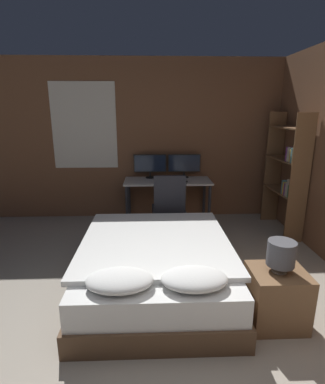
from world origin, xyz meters
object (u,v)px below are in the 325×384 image
object	(u,v)px
bedside_lamp	(281,254)
keyboard	(168,182)
bookshelf	(289,170)
monitor_left	(150,164)
bed	(156,266)
nightstand	(276,297)
office_chair	(169,214)
monitor_right	(184,164)
desk	(168,186)
computer_mouse	(186,182)

from	to	relation	value
bedside_lamp	keyboard	size ratio (longest dim) A/B	0.75
bookshelf	monitor_left	bearing A→B (deg)	160.37
bed	nightstand	world-z (taller)	bed
bed	office_chair	distance (m)	1.26
monitor_right	keyboard	distance (m)	0.53
bed	monitor_right	distance (m)	2.37
office_chair	keyboard	bearing A→B (deg)	87.62
bed	keyboard	bearing A→B (deg)	82.60
desk	keyboard	bearing A→B (deg)	-90.00
monitor_right	bookshelf	distance (m)	1.66
desk	monitor_left	xyz separation A→B (m)	(-0.29, 0.19, 0.33)
monitor_right	office_chair	distance (m)	1.16
bed	office_chair	xyz separation A→B (m)	(0.21, 1.23, 0.14)
computer_mouse	bookshelf	size ratio (longest dim) A/B	0.04
bedside_lamp	monitor_right	xyz separation A→B (m)	(-0.53, 2.77, 0.28)
office_chair	monitor_right	bearing A→B (deg)	71.83
computer_mouse	bed	bearing A→B (deg)	-105.81
office_chair	desk	bearing A→B (deg)	88.21
bed	computer_mouse	distance (m)	1.95
computer_mouse	bookshelf	bearing A→B (deg)	-13.22
desk	office_chair	size ratio (longest dim) A/B	1.42
nightstand	monitor_right	distance (m)	2.91
nightstand	bookshelf	bearing A→B (deg)	64.92
computer_mouse	bedside_lamp	bearing A→B (deg)	-77.02
monitor_right	bedside_lamp	bearing A→B (deg)	-79.07
desk	bookshelf	world-z (taller)	bookshelf
monitor_left	bookshelf	bearing A→B (deg)	-19.63
bookshelf	office_chair	bearing A→B (deg)	-172.84
bedside_lamp	bookshelf	world-z (taller)	bookshelf
bedside_lamp	monitor_left	size ratio (longest dim) A/B	0.51
desk	keyboard	size ratio (longest dim) A/B	3.83
bed	computer_mouse	world-z (taller)	computer_mouse
bed	bedside_lamp	xyz separation A→B (m)	(1.06, -0.57, 0.42)
bedside_lamp	computer_mouse	size ratio (longest dim) A/B	4.02
keyboard	computer_mouse	size ratio (longest dim) A/B	5.37
nightstand	monitor_right	world-z (taller)	monitor_right
keyboard	bookshelf	distance (m)	1.83
bed	nightstand	distance (m)	1.20
nightstand	bed	bearing A→B (deg)	151.86
bedside_lamp	desk	bearing A→B (deg)	107.82
nightstand	computer_mouse	bearing A→B (deg)	102.98
bed	monitor_left	world-z (taller)	monitor_left
keyboard	nightstand	bearing A→B (deg)	-70.85
desk	office_chair	world-z (taller)	office_chair
bookshelf	desk	bearing A→B (deg)	163.00
monitor_right	office_chair	bearing A→B (deg)	-108.17
nightstand	bookshelf	size ratio (longest dim) A/B	0.28
desk	monitor_left	world-z (taller)	monitor_left
bed	monitor_left	xyz separation A→B (m)	(-0.06, 2.20, 0.70)
bedside_lamp	keyboard	distance (m)	2.52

